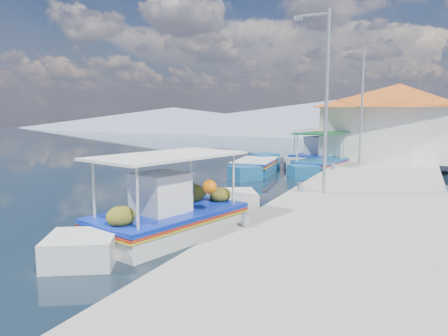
% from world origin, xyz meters
% --- Properties ---
extents(ground, '(160.00, 160.00, 0.00)m').
position_xyz_m(ground, '(0.00, 0.00, 0.00)').
color(ground, black).
rests_on(ground, ground).
extents(quay, '(5.00, 44.00, 0.50)m').
position_xyz_m(quay, '(5.90, 6.00, 0.25)').
color(quay, gray).
rests_on(quay, ground).
extents(bollards, '(0.20, 17.20, 0.30)m').
position_xyz_m(bollards, '(3.80, 5.25, 0.65)').
color(bollards, '#A5A8AD').
rests_on(bollards, quay).
extents(main_caique, '(3.23, 7.00, 2.38)m').
position_xyz_m(main_caique, '(1.65, -2.95, 0.46)').
color(main_caique, silver).
rests_on(main_caique, ground).
extents(caique_green_canopy, '(2.63, 6.28, 2.39)m').
position_xyz_m(caique_green_canopy, '(2.66, 10.59, 0.36)').
color(caique_green_canopy, '#155282').
rests_on(caique_green_canopy, ground).
extents(caique_blue_hull, '(2.38, 6.23, 1.12)m').
position_xyz_m(caique_blue_hull, '(-0.35, 8.63, 0.30)').
color(caique_blue_hull, '#155282').
rests_on(caique_blue_hull, ground).
extents(caique_far, '(3.06, 6.91, 2.48)m').
position_xyz_m(caique_far, '(1.84, 13.63, 0.46)').
color(caique_far, silver).
rests_on(caique_far, ground).
extents(harbor_building, '(10.49, 10.49, 4.40)m').
position_xyz_m(harbor_building, '(6.20, 15.00, 2.78)').
color(harbor_building, white).
rests_on(harbor_building, quay).
extents(lamp_post_near, '(1.21, 0.14, 6.00)m').
position_xyz_m(lamp_post_near, '(4.51, 2.00, 3.85)').
color(lamp_post_near, '#A5A8AD').
rests_on(lamp_post_near, quay).
extents(lamp_post_far, '(1.21, 0.14, 6.00)m').
position_xyz_m(lamp_post_far, '(4.51, 11.00, 3.85)').
color(lamp_post_far, '#A5A8AD').
rests_on(lamp_post_far, quay).
extents(mountain_ridge, '(171.40, 96.00, 5.50)m').
position_xyz_m(mountain_ridge, '(6.54, 56.00, 2.04)').
color(mountain_ridge, slate).
rests_on(mountain_ridge, ground).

